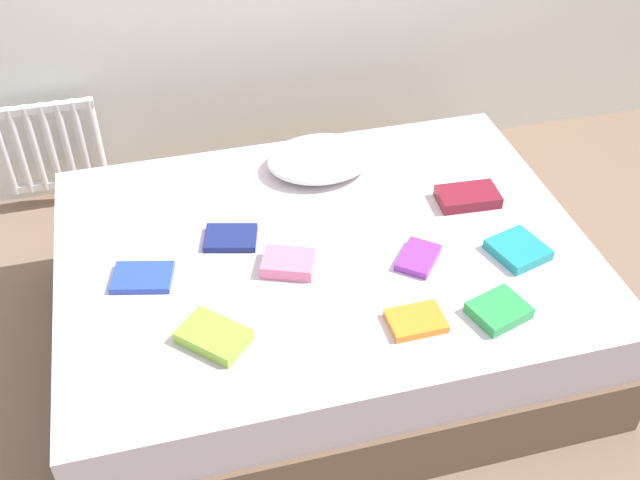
{
  "coord_description": "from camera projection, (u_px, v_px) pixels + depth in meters",
  "views": [
    {
      "loc": [
        -0.55,
        -2.06,
        2.33
      ],
      "look_at": [
        0.0,
        0.05,
        0.48
      ],
      "focal_mm": 42.14,
      "sensor_mm": 36.0,
      "label": 1
    }
  ],
  "objects": [
    {
      "name": "ground_plane",
      "position": [
        323.0,
        335.0,
        3.14
      ],
      "size": [
        8.0,
        8.0,
        0.0
      ],
      "primitive_type": "plane",
      "color": "#7F6651"
    },
    {
      "name": "bed",
      "position": [
        323.0,
        293.0,
        2.98
      ],
      "size": [
        2.0,
        1.5,
        0.5
      ],
      "color": "brown",
      "rests_on": "ground"
    },
    {
      "name": "radiator",
      "position": [
        51.0,
        147.0,
        3.6
      ],
      "size": [
        0.47,
        0.04,
        0.46
      ],
      "color": "white",
      "rests_on": "ground"
    },
    {
      "name": "pillow",
      "position": [
        320.0,
        159.0,
        3.16
      ],
      "size": [
        0.45,
        0.35,
        0.1
      ],
      "primitive_type": "ellipsoid",
      "color": "white",
      "rests_on": "bed"
    },
    {
      "name": "textbook_purple",
      "position": [
        418.0,
        258.0,
        2.74
      ],
      "size": [
        0.21,
        0.22,
        0.03
      ],
      "primitive_type": "cube",
      "rotation": [
        0.0,
        0.0,
        0.88
      ],
      "color": "purple",
      "rests_on": "bed"
    },
    {
      "name": "textbook_pink",
      "position": [
        288.0,
        263.0,
        2.7
      ],
      "size": [
        0.22,
        0.19,
        0.05
      ],
      "primitive_type": "cube",
      "rotation": [
        0.0,
        0.0,
        -0.37
      ],
      "color": "pink",
      "rests_on": "bed"
    },
    {
      "name": "textbook_green",
      "position": [
        499.0,
        310.0,
        2.52
      ],
      "size": [
        0.22,
        0.2,
        0.04
      ],
      "primitive_type": "cube",
      "rotation": [
        0.0,
        0.0,
        0.31
      ],
      "color": "green",
      "rests_on": "bed"
    },
    {
      "name": "textbook_orange",
      "position": [
        416.0,
        321.0,
        2.49
      ],
      "size": [
        0.19,
        0.14,
        0.03
      ],
      "primitive_type": "cube",
      "rotation": [
        0.0,
        0.0,
        0.01
      ],
      "color": "orange",
      "rests_on": "bed"
    },
    {
      "name": "textbook_lime",
      "position": [
        214.0,
        336.0,
        2.43
      ],
      "size": [
        0.26,
        0.26,
        0.04
      ],
      "primitive_type": "cube",
      "rotation": [
        0.0,
        0.0,
        -0.79
      ],
      "color": "#8CC638",
      "rests_on": "bed"
    },
    {
      "name": "textbook_blue",
      "position": [
        143.0,
        277.0,
        2.66
      ],
      "size": [
        0.24,
        0.19,
        0.03
      ],
      "primitive_type": "cube",
      "rotation": [
        0.0,
        0.0,
        -0.24
      ],
      "color": "#2847B7",
      "rests_on": "bed"
    },
    {
      "name": "textbook_navy",
      "position": [
        231.0,
        238.0,
        2.82
      ],
      "size": [
        0.22,
        0.19,
        0.03
      ],
      "primitive_type": "cube",
      "rotation": [
        0.0,
        0.0,
        -0.25
      ],
      "color": "navy",
      "rests_on": "bed"
    },
    {
      "name": "textbook_teal",
      "position": [
        518.0,
        250.0,
        2.76
      ],
      "size": [
        0.22,
        0.23,
        0.04
      ],
      "primitive_type": "cube",
      "rotation": [
        0.0,
        0.0,
        0.28
      ],
      "color": "teal",
      "rests_on": "bed"
    },
    {
      "name": "textbook_maroon",
      "position": [
        468.0,
        197.0,
        3.0
      ],
      "size": [
        0.25,
        0.16,
        0.05
      ],
      "primitive_type": "cube",
      "rotation": [
        0.0,
        0.0,
        -0.06
      ],
      "color": "maroon",
      "rests_on": "bed"
    }
  ]
}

